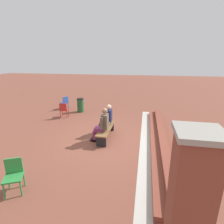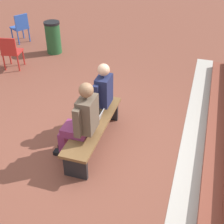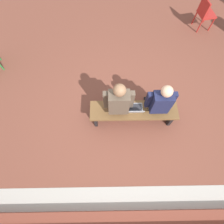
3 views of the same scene
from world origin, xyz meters
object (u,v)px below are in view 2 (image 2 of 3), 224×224
laptop (94,120)px  plastic_chair_near_bench_left (11,51)px  plastic_chair_foreground (20,26)px  litter_bin (53,37)px  person_student (98,96)px  bench (94,128)px  person_adult (81,120)px

laptop → plastic_chair_near_bench_left: (-2.12, -2.93, -0.02)m
plastic_chair_foreground → litter_bin: litter_bin is taller
plastic_chair_foreground → litter_bin: 1.31m
person_student → plastic_chair_foreground: person_student is taller
bench → person_adult: size_ratio=1.30×
laptop → plastic_chair_foreground: (-3.76, -3.64, -0.02)m
litter_bin → person_student: bearing=38.6°
plastic_chair_near_bench_left → person_adult: bearing=49.0°
laptop → litter_bin: (-3.35, -2.40, -0.07)m
plastic_chair_foreground → litter_bin: size_ratio=0.98×
laptop → litter_bin: litter_bin is taller
person_adult → plastic_chair_near_bench_left: (-2.47, -2.84, -0.25)m
person_student → person_adult: size_ratio=0.96×
bench → plastic_chair_foreground: 5.24m
bench → person_adult: (0.33, -0.07, 0.38)m
person_student → laptop: bearing=10.2°
plastic_chair_near_bench_left → litter_bin: size_ratio=0.98×
plastic_chair_foreground → person_student: bearing=47.0°
person_student → plastic_chair_foreground: 4.88m
person_student → bench: bearing=8.3°
person_student → plastic_chair_near_bench_left: size_ratio=1.57×
person_student → litter_bin: (-2.91, -2.33, -0.28)m
person_adult → laptop: 0.42m
person_student → plastic_chair_near_bench_left: 3.32m
litter_bin → bench: bearing=35.4°
bench → plastic_chair_foreground: size_ratio=2.14×
laptop → plastic_chair_foreground: size_ratio=0.38×
plastic_chair_foreground → plastic_chair_near_bench_left: bearing=23.7°
plastic_chair_near_bench_left → laptop: bearing=54.0°
laptop → litter_bin: size_ratio=0.37×
person_adult → laptop: (-0.35, 0.08, -0.23)m
bench → plastic_chair_foreground: bearing=-136.1°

